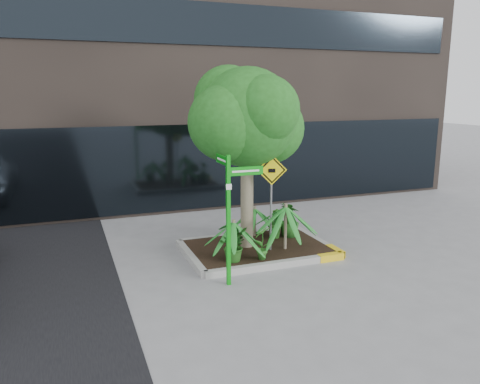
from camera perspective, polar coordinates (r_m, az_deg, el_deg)
name	(u,v)px	position (r m, az deg, el deg)	size (l,w,h in m)	color
ground	(254,257)	(10.66, 1.74, -7.94)	(80.00, 80.00, 0.00)	gray
planter	(259,248)	(10.95, 2.32, -6.83)	(3.35, 2.36, 0.15)	#9E9E99
tree	(247,118)	(10.39, 0.85, 9.06)	(2.83, 2.51, 4.25)	gray
palm_front	(286,207)	(10.52, 5.61, -1.77)	(1.19, 1.19, 1.32)	gray
palm_left	(234,222)	(9.98, -0.78, -3.69)	(0.94, 0.94, 1.05)	gray
palm_back	(255,208)	(11.53, 1.82, -2.01)	(0.84, 0.84, 0.93)	gray
shrub_a	(233,245)	(9.90, -0.87, -6.49)	(0.62, 0.62, 0.69)	#1F5217
shrub_b	(289,219)	(11.58, 6.04, -3.33)	(0.48, 0.48, 0.86)	#22621D
shrub_c	(262,242)	(9.99, 2.74, -6.12)	(0.40, 0.40, 0.76)	#2C6F22
shrub_d	(276,223)	(11.43, 4.46, -3.73)	(0.43, 0.43, 0.78)	#27651D
street_sign_post	(230,205)	(8.79, -1.24, -1.65)	(0.75, 0.74, 2.52)	#0D9413
cattle_sign	(272,187)	(10.30, 3.86, 0.67)	(0.65, 0.20, 2.17)	slate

